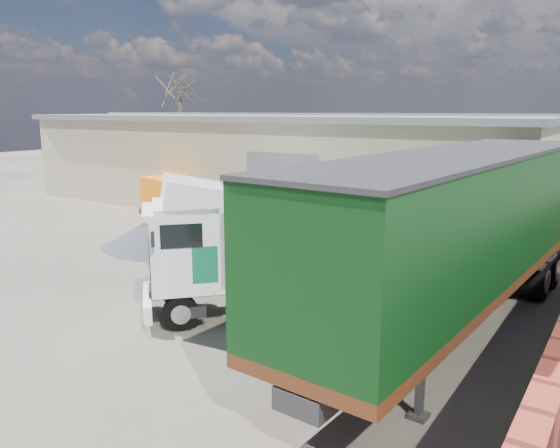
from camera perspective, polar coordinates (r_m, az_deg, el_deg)
The scene contains 8 objects.
ground at distance 17.56m, azimuth -12.52°, elevation -7.05°, with size 120.00×120.00×0.00m, color #272520.
warehouse at distance 32.98m, azimuth 0.17°, elevation 6.73°, with size 30.60×12.60×5.42m.
bare_tree at distance 43.58m, azimuth -10.49°, elevation 14.71°, with size 4.00×4.00×9.60m.
tractor_unit at distance 15.11m, azimuth -6.73°, elevation -3.45°, with size 5.47×5.66×3.89m.
box_trailer at distance 14.36m, azimuth 18.13°, elevation -0.01°, with size 3.80×13.96×4.59m.
panel_van at distance 23.63m, azimuth -2.52°, elevation 0.54°, with size 3.32×4.97×1.88m.
orange_skip at distance 29.73m, azimuth -11.49°, elevation 2.51°, with size 3.77×2.96×2.06m.
gravel_heap at distance 23.17m, azimuth -12.62°, elevation -1.13°, with size 6.22×5.59×1.11m.
Camera 1 is at (12.13, -11.39, 5.60)m, focal length 35.00 mm.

